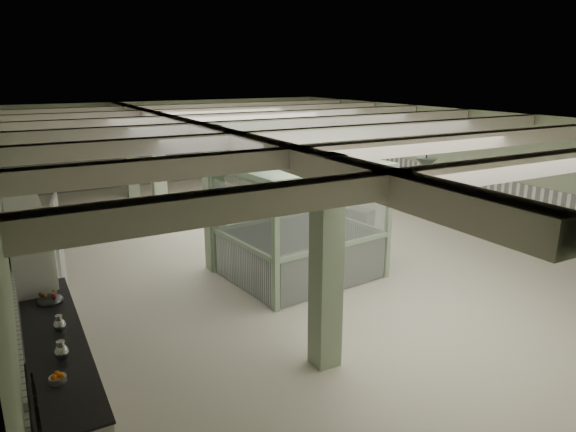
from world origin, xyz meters
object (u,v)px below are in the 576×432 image
guard_booth (300,201)px  filing_cabinet (360,234)px  walkin_cooler (32,260)px  prep_counter (57,363)px

guard_booth → filing_cabinet: guard_booth is taller
walkin_cooler → filing_cabinet: walkin_cooler is taller
prep_counter → guard_booth: 6.29m
prep_counter → filing_cabinet: size_ratio=3.67×
walkin_cooler → guard_booth: guard_booth is taller
guard_booth → filing_cabinet: size_ratio=2.80×
walkin_cooler → guard_booth: bearing=-6.9°
walkin_cooler → filing_cabinet: size_ratio=1.95×
guard_booth → filing_cabinet: bearing=0.6°
prep_counter → filing_cabinet: filing_cabinet is taller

